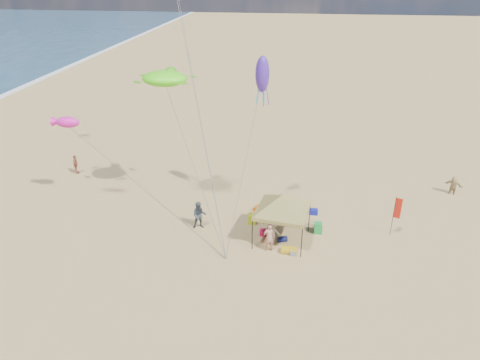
{
  "coord_description": "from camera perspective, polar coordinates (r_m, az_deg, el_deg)",
  "views": [
    {
      "loc": [
        3.19,
        -20.67,
        15.71
      ],
      "look_at": [
        0.0,
        3.0,
        4.0
      ],
      "focal_mm": 33.39,
      "sensor_mm": 36.0,
      "label": 1
    }
  ],
  "objects": [
    {
      "name": "turtle_kite",
      "position": [
        29.03,
        -9.63,
        12.68
      ],
      "size": [
        2.93,
        2.39,
        0.95
      ],
      "primitive_type": "ellipsoid",
      "rotation": [
        0.0,
        0.0,
        0.04
      ],
      "color": "#57FC16",
      "rests_on": "ground"
    },
    {
      "name": "person_far_a",
      "position": [
        38.92,
        -20.26,
        1.9
      ],
      "size": [
        0.61,
        1.0,
        1.6
      ],
      "primitive_type": "imported",
      "rotation": [
        0.0,
        0.0,
        1.82
      ],
      "color": "#AD5E42",
      "rests_on": "ground"
    },
    {
      "name": "chair_yellow",
      "position": [
        29.75,
        1.56,
        -4.97
      ],
      "size": [
        0.5,
        0.5,
        0.7
      ],
      "primitive_type": "cube",
      "color": "#ACC415",
      "rests_on": "ground"
    },
    {
      "name": "person_far_c",
      "position": [
        36.9,
        25.61,
        -0.56
      ],
      "size": [
        1.41,
        1.01,
        1.47
      ],
      "primitive_type": "imported",
      "rotation": [
        0.0,
        0.0,
        5.81
      ],
      "color": "tan",
      "rests_on": "ground"
    },
    {
      "name": "beach_cart",
      "position": [
        27.16,
        6.26,
        -8.88
      ],
      "size": [
        0.9,
        0.5,
        0.24
      ],
      "primitive_type": "cube",
      "color": "gold",
      "rests_on": "ground"
    },
    {
      "name": "bag_orange",
      "position": [
        31.34,
        2.18,
        -3.6
      ],
      "size": [
        0.54,
        0.69,
        0.36
      ],
      "primitive_type": "cylinder",
      "rotation": [
        0.0,
        1.57,
        1.22
      ],
      "color": "#CB540B",
      "rests_on": "ground"
    },
    {
      "name": "chair_green",
      "position": [
        29.21,
        9.93,
        -6.05
      ],
      "size": [
        0.5,
        0.5,
        0.7
      ],
      "primitive_type": "cube",
      "color": "#198C36",
      "rests_on": "ground"
    },
    {
      "name": "crate_grey",
      "position": [
        27.05,
        6.77,
        -9.24
      ],
      "size": [
        0.34,
        0.3,
        0.28
      ],
      "primitive_type": "cube",
      "color": "gray",
      "rests_on": "ground"
    },
    {
      "name": "cooler_blue",
      "position": [
        31.27,
        9.4,
        -4.02
      ],
      "size": [
        0.54,
        0.38,
        0.38
      ],
      "primitive_type": "cube",
      "color": "#121797",
      "rests_on": "ground"
    },
    {
      "name": "person_near_b",
      "position": [
        29.08,
        -5.22,
        -4.52
      ],
      "size": [
        1.07,
        0.92,
        1.89
      ],
      "primitive_type": "imported",
      "rotation": [
        0.0,
        0.0,
        0.26
      ],
      "color": "#343C48",
      "rests_on": "ground"
    },
    {
      "name": "person_near_c",
      "position": [
        27.57,
        4.16,
        -6.69
      ],
      "size": [
        1.08,
        0.67,
        1.61
      ],
      "primitive_type": "imported",
      "rotation": [
        0.0,
        0.0,
        3.22
      ],
      "color": "silver",
      "rests_on": "ground"
    },
    {
      "name": "ground",
      "position": [
        26.15,
        -0.89,
        -10.8
      ],
      "size": [
        280.0,
        280.0,
        0.0
      ],
      "primitive_type": "plane",
      "color": "tan",
      "rests_on": "ground"
    },
    {
      "name": "feather_flag",
      "position": [
        29.34,
        19.39,
        -3.68
      ],
      "size": [
        0.4,
        0.16,
        2.76
      ],
      "color": "black",
      "rests_on": "ground"
    },
    {
      "name": "cooler_red",
      "position": [
        28.65,
        3.09,
        -6.72
      ],
      "size": [
        0.54,
        0.38,
        0.38
      ],
      "primitive_type": "cube",
      "color": "#BE0F3E",
      "rests_on": "ground"
    },
    {
      "name": "person_near_a",
      "position": [
        26.87,
        3.73,
        -7.28
      ],
      "size": [
        0.8,
        0.67,
        1.88
      ],
      "primitive_type": "imported",
      "rotation": [
        0.0,
        0.0,
        3.51
      ],
      "color": "tan",
      "rests_on": "ground"
    },
    {
      "name": "bag_navy",
      "position": [
        28.11,
        5.41,
        -7.55
      ],
      "size": [
        0.69,
        0.54,
        0.36
      ],
      "primitive_type": "cylinder",
      "rotation": [
        0.0,
        1.57,
        0.35
      ],
      "color": "#0D123D",
      "rests_on": "ground"
    },
    {
      "name": "fish_kite",
      "position": [
        31.68,
        -21.2,
        6.9
      ],
      "size": [
        1.77,
        1.17,
        0.72
      ],
      "primitive_type": "ellipsoid",
      "rotation": [
        0.0,
        0.0,
        0.23
      ],
      "color": "#E31AA4",
      "rests_on": "ground"
    },
    {
      "name": "squid_kite",
      "position": [
        28.08,
        2.88,
        13.35
      ],
      "size": [
        1.04,
        1.04,
        2.25
      ],
      "primitive_type": "ellipsoid",
      "rotation": [
        0.0,
        0.0,
        0.23
      ],
      "color": "#4924A7",
      "rests_on": "ground"
    },
    {
      "name": "canopy_tent",
      "position": [
        26.82,
        5.53,
        -2.09
      ],
      "size": [
        5.95,
        5.95,
        3.71
      ],
      "color": "black",
      "rests_on": "ground"
    }
  ]
}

